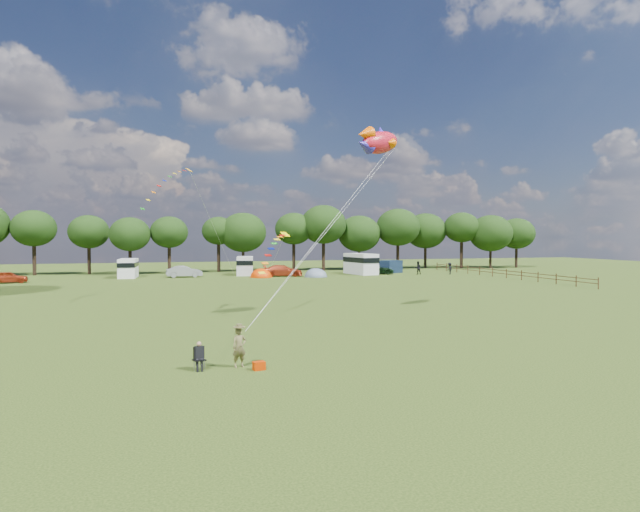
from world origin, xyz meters
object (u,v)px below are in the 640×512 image
object	(u,v)px
tent_orange	(261,277)
walker_a	(418,268)
kite_flyer	(239,347)
camp_chair	(199,353)
car_b	(184,272)
fish_kite	(377,142)
campervan_b	(128,268)
walker_b	(450,268)
campervan_d	(361,263)
tent_greyblue	(316,277)
campervan_c	(245,265)
car_c	(283,271)
car_d	(378,270)
car_a	(8,277)

from	to	relation	value
tent_orange	walker_a	xyz separation A→B (m)	(22.14, -0.66, 0.90)
kite_flyer	camp_chair	bearing A→B (deg)	165.77
car_b	fish_kite	xyz separation A→B (m)	(10.90, -39.05, 10.67)
campervan_b	walker_b	distance (m)	43.48
campervan_d	fish_kite	xyz separation A→B (m)	(-13.30, -38.28, 9.86)
tent_orange	camp_chair	distance (m)	48.59
campervan_b	tent_greyblue	distance (m)	24.31
campervan_c	tent_greyblue	distance (m)	10.61
campervan_c	kite_flyer	world-z (taller)	campervan_c
camp_chair	fish_kite	distance (m)	19.62
tent_greyblue	walker_a	world-z (taller)	walker_a
fish_kite	walker_b	distance (m)	43.89
tent_orange	tent_greyblue	size ratio (longest dim) A/B	0.95
tent_orange	fish_kite	xyz separation A→B (m)	(1.29, -36.25, 11.40)
car_b	campervan_c	xyz separation A→B (m)	(8.24, 2.16, 0.61)
car_b	kite_flyer	xyz separation A→B (m)	(0.41, -50.20, 0.05)
campervan_b	campervan_d	size ratio (longest dim) A/B	0.81
fish_kite	walker_a	xyz separation A→B (m)	(20.85, 35.59, -10.50)
campervan_d	walker_b	xyz separation A→B (m)	(11.87, -3.92, -0.74)
car_c	kite_flyer	bearing A→B (deg)	178.68
campervan_b	kite_flyer	size ratio (longest dim) A/B	3.16
fish_kite	walker_b	size ratio (longest dim) A/B	2.48
car_d	camp_chair	distance (m)	56.12
camp_chair	walker_b	xyz separation A→B (m)	(37.24, 45.48, 0.16)
campervan_b	tent_orange	bearing A→B (deg)	-101.51
camp_chair	campervan_d	bearing A→B (deg)	45.80
campervan_b	walker_a	xyz separation A→B (m)	(38.72, -4.96, -0.39)
car_b	walker_a	world-z (taller)	walker_a
walker_a	walker_b	xyz separation A→B (m)	(4.32, -1.23, -0.09)
kite_flyer	tent_greyblue	bearing A→B (deg)	57.07
car_b	kite_flyer	distance (m)	50.20
car_b	car_d	size ratio (longest dim) A/B	0.90
campervan_b	kite_flyer	bearing A→B (deg)	-168.85
campervan_c	walker_b	size ratio (longest dim) A/B	3.29
campervan_b	walker_b	bearing A→B (deg)	-95.16
car_d	car_c	bearing A→B (deg)	109.51
car_a	fish_kite	xyz separation A→B (m)	(30.41, -35.49, 10.74)
car_a	tent_greyblue	size ratio (longest dim) A/B	1.22
campervan_c	walker_b	distance (m)	28.66
car_c	walker_b	bearing A→B (deg)	-83.92
car_d	car_a	bearing A→B (deg)	110.17
walker_a	tent_orange	bearing A→B (deg)	1.52
car_d	kite_flyer	world-z (taller)	kite_flyer
campervan_b	walker_a	size ratio (longest dim) A/B	2.76
camp_chair	campervan_c	bearing A→B (deg)	62.78
car_a	campervan_b	distance (m)	13.53
campervan_c	campervan_b	bearing A→B (deg)	101.88
kite_flyer	fish_kite	xyz separation A→B (m)	(10.49, 11.15, 10.62)
campervan_b	walker_a	bearing A→B (deg)	-94.27
car_c	walker_a	distance (m)	19.09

